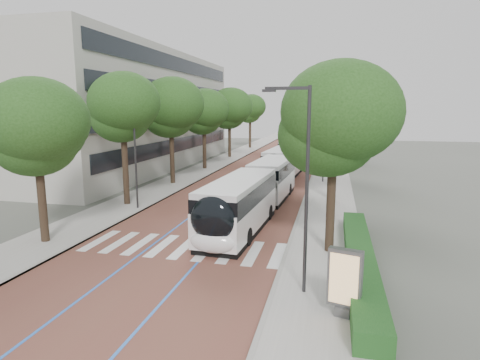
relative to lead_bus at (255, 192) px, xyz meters
name	(u,v)px	position (x,y,z in m)	size (l,w,h in m)	color
ground	(173,254)	(-2.62, -8.27, -1.63)	(160.00, 160.00, 0.00)	#51544C
road	(279,159)	(-2.62, 31.73, -1.62)	(11.00, 140.00, 0.02)	brown
sidewalk_left	(230,157)	(-10.12, 31.73, -1.57)	(4.00, 140.00, 0.12)	#989490
sidewalk_right	(332,160)	(4.88, 31.73, -1.57)	(4.00, 140.00, 0.12)	#989490
kerb_left	(242,158)	(-8.22, 31.73, -1.57)	(0.20, 140.00, 0.14)	gray
kerb_right	(318,160)	(2.98, 31.73, -1.57)	(0.20, 140.00, 0.14)	gray
zebra_crossing	(184,247)	(-2.42, -7.27, -1.60)	(10.55, 3.60, 0.01)	silver
lane_line_left	(268,159)	(-4.22, 31.73, -1.60)	(0.12, 126.00, 0.01)	blue
lane_line_right	(290,159)	(-1.02, 31.73, -1.60)	(0.12, 126.00, 0.01)	blue
office_building	(113,111)	(-22.09, 19.73, 5.37)	(18.11, 40.00, 14.00)	#A9A79D
hedge	(360,259)	(6.48, -8.27, -1.11)	(1.20, 14.00, 0.80)	#184518
streetlight_near	(302,175)	(4.00, -11.27, 3.19)	(1.82, 0.20, 8.00)	#2D2C2F
streetlight_far	(323,134)	(4.00, 13.73, 3.19)	(1.82, 0.20, 8.00)	#2D2C2F
lamp_post_left	(135,153)	(-8.72, -0.27, 2.49)	(0.14, 0.14, 8.00)	#2D2C2F
trees_left	(199,112)	(-10.12, 18.09, 5.22)	(6.36, 60.26, 9.74)	black
trees_right	(334,120)	(5.08, 10.56, 4.64)	(5.80, 47.31, 9.03)	black
lead_bus	(255,192)	(0.00, 0.00, 0.00)	(3.53, 18.51, 3.20)	black
bus_queued_0	(284,163)	(0.04, 15.86, 0.00)	(3.27, 12.53, 3.20)	white
bus_queued_1	(291,150)	(-0.60, 29.13, 0.00)	(2.74, 12.44, 3.20)	white
bus_queued_2	(302,143)	(-0.08, 41.43, 0.00)	(3.32, 12.53, 3.20)	white
ad_panel	(345,281)	(5.66, -12.85, -0.23)	(1.21, 0.61, 2.43)	#59595B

